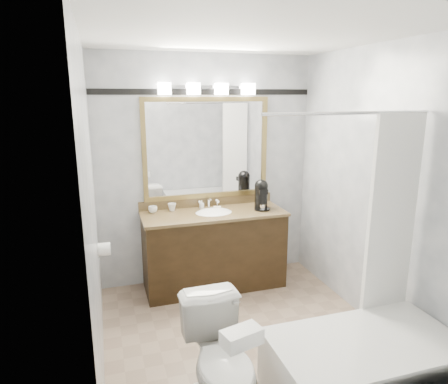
# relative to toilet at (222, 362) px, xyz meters

# --- Properties ---
(room) EXTENTS (2.42, 2.62, 2.52)m
(room) POSITION_rel_toilet_xyz_m (0.45, 0.75, 0.87)
(room) COLOR #8C745F
(room) RESTS_ON ground
(vanity) EXTENTS (1.53, 0.58, 0.97)m
(vanity) POSITION_rel_toilet_xyz_m (0.45, 1.77, 0.07)
(vanity) COLOR black
(vanity) RESTS_ON ground
(mirror) EXTENTS (1.40, 0.04, 1.10)m
(mirror) POSITION_rel_toilet_xyz_m (0.45, 2.04, 1.12)
(mirror) COLOR olive
(mirror) RESTS_ON room
(vanity_light_bar) EXTENTS (1.02, 0.14, 0.12)m
(vanity_light_bar) POSITION_rel_toilet_xyz_m (0.45, 1.98, 1.76)
(vanity_light_bar) COLOR silver
(vanity_light_bar) RESTS_ON room
(accent_stripe) EXTENTS (2.40, 0.01, 0.06)m
(accent_stripe) POSITION_rel_toilet_xyz_m (0.45, 2.05, 1.72)
(accent_stripe) COLOR black
(accent_stripe) RESTS_ON room
(bathtub) EXTENTS (1.30, 0.75, 1.96)m
(bathtub) POSITION_rel_toilet_xyz_m (1.00, -0.15, -0.09)
(bathtub) COLOR white
(bathtub) RESTS_ON ground
(tp_roll) EXTENTS (0.11, 0.12, 0.12)m
(tp_roll) POSITION_rel_toilet_xyz_m (-0.69, 1.42, 0.32)
(tp_roll) COLOR white
(tp_roll) RESTS_ON room
(toilet) EXTENTS (0.44, 0.74, 0.75)m
(toilet) POSITION_rel_toilet_xyz_m (0.00, 0.00, 0.00)
(toilet) COLOR white
(toilet) RESTS_ON ground
(tissue_box) EXTENTS (0.24, 0.17, 0.09)m
(tissue_box) POSITION_rel_toilet_xyz_m (0.00, -0.37, 0.42)
(tissue_box) COLOR white
(tissue_box) RESTS_ON toilet
(coffee_maker) EXTENTS (0.17, 0.21, 0.33)m
(coffee_maker) POSITION_rel_toilet_xyz_m (0.99, 1.75, 0.64)
(coffee_maker) COLOR black
(coffee_maker) RESTS_ON vanity
(cup_left) EXTENTS (0.11, 0.11, 0.07)m
(cup_left) POSITION_rel_toilet_xyz_m (-0.17, 1.95, 0.51)
(cup_left) COLOR white
(cup_left) RESTS_ON vanity
(cup_right) EXTENTS (0.12, 0.12, 0.08)m
(cup_right) POSITION_rel_toilet_xyz_m (0.04, 1.96, 0.52)
(cup_right) COLOR white
(cup_right) RESTS_ON vanity
(soap_bottle_a) EXTENTS (0.05, 0.05, 0.09)m
(soap_bottle_a) POSITION_rel_toilet_xyz_m (0.37, 1.95, 0.52)
(soap_bottle_a) COLOR white
(soap_bottle_a) RESTS_ON vanity
(soap_bar) EXTENTS (0.09, 0.07, 0.03)m
(soap_bar) POSITION_rel_toilet_xyz_m (0.53, 1.89, 0.49)
(soap_bar) COLOR beige
(soap_bar) RESTS_ON vanity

